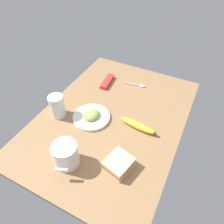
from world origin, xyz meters
TOP-DOWN VIEW (x-y plane):
  - tabletop at (0.00, 0.00)cm, footprint 90.00×64.00cm
  - plate_of_food at (-5.14, 8.13)cm, footprint 17.32×17.32cm
  - coffee_mug_black at (-29.79, 4.09)cm, footprint 12.14×9.71cm
  - sandwich_main at (-22.70, -14.32)cm, footprint 11.53×10.81cm
  - glass_of_milk at (-10.21, 22.95)cm, footprint 6.92×6.92cm
  - banana at (-1.24, -13.48)cm, footprint 5.19×17.43cm
  - spoon at (27.84, -2.12)cm, footprint 3.25×11.99cm
  - snack_bar at (22.34, 14.30)cm, footprint 13.40×5.08cm

SIDE VIEW (x-z plane):
  - tabletop at x=0.00cm, z-range 0.00..2.00cm
  - spoon at x=27.84cm, z-range 1.98..2.78cm
  - snack_bar at x=22.34cm, z-range 2.00..4.00cm
  - plate_of_food at x=-5.14cm, z-range 1.19..5.12cm
  - banana at x=-1.24cm, z-range 2.00..5.27cm
  - sandwich_main at x=-22.70cm, z-range 2.00..6.40cm
  - glass_of_milk at x=-10.21cm, z-range 1.33..12.29cm
  - coffee_mug_black at x=-29.79cm, z-range 2.14..12.19cm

